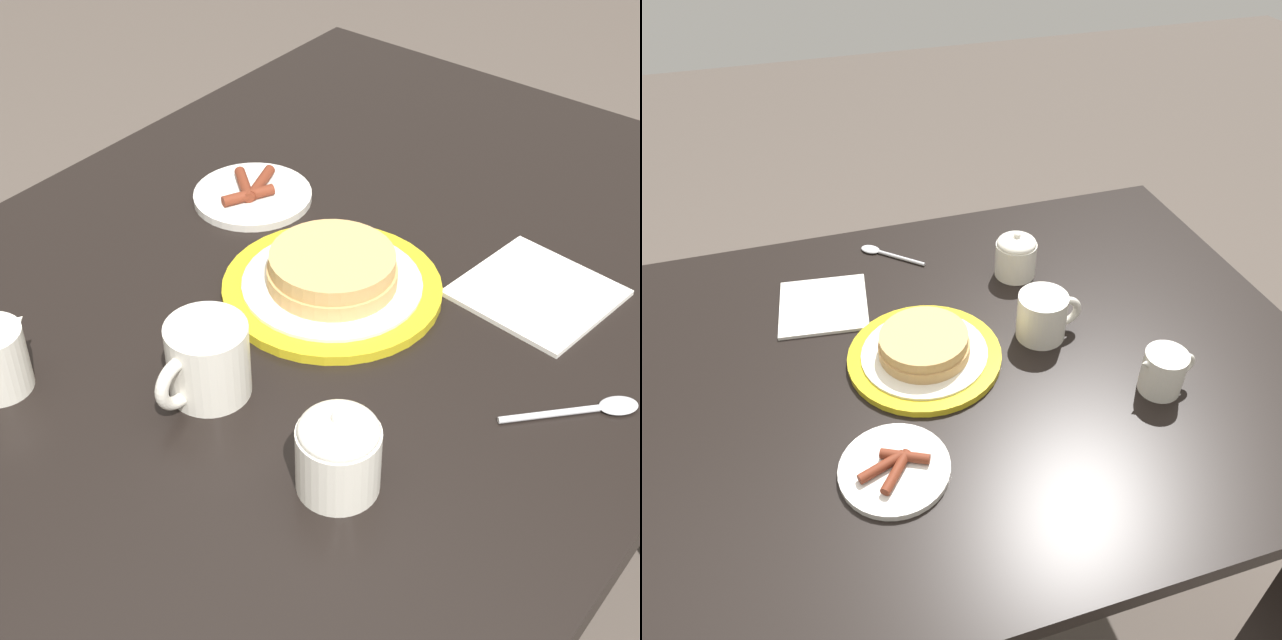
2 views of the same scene
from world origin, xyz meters
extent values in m
plane|color=#51473F|center=(0.00, 0.00, 0.00)|extent=(8.00, 8.00, 0.00)
cube|color=black|center=(0.00, 0.00, 0.74)|extent=(1.23, 0.86, 0.03)
cube|color=black|center=(-0.55, 0.37, 0.36)|extent=(0.07, 0.07, 0.72)
cube|color=black|center=(0.55, 0.37, 0.36)|extent=(0.07, 0.07, 0.72)
cylinder|color=gold|center=(-0.02, 0.02, 0.76)|extent=(0.25, 0.25, 0.01)
cylinder|color=white|center=(-0.02, 0.02, 0.77)|extent=(0.20, 0.20, 0.00)
cylinder|color=tan|center=(-0.02, 0.02, 0.78)|extent=(0.15, 0.15, 0.02)
cylinder|color=tan|center=(-0.02, 0.02, 0.80)|extent=(0.14, 0.14, 0.02)
cylinder|color=silver|center=(-0.11, -0.18, 0.76)|extent=(0.15, 0.15, 0.01)
cylinder|color=maroon|center=(-0.13, -0.18, 0.77)|extent=(0.07, 0.04, 0.01)
cylinder|color=maroon|center=(-0.09, -0.17, 0.77)|extent=(0.07, 0.04, 0.01)
cylinder|color=maroon|center=(-0.11, -0.20, 0.77)|extent=(0.05, 0.06, 0.01)
cylinder|color=silver|center=(0.18, 0.02, 0.79)|extent=(0.08, 0.08, 0.08)
torus|color=silver|center=(0.22, 0.02, 0.79)|extent=(0.06, 0.01, 0.06)
cylinder|color=brown|center=(0.18, 0.02, 0.83)|extent=(0.07, 0.07, 0.00)
cylinder|color=silver|center=(0.31, -0.15, 0.79)|extent=(0.06, 0.06, 0.07)
cone|color=silver|center=(0.28, -0.15, 0.81)|extent=(0.03, 0.03, 0.03)
torus|color=silver|center=(0.34, -0.15, 0.80)|extent=(0.04, 0.01, 0.04)
cylinder|color=silver|center=(0.21, 0.19, 0.79)|extent=(0.08, 0.08, 0.07)
ellipsoid|color=silver|center=(0.21, 0.19, 0.82)|extent=(0.07, 0.07, 0.03)
sphere|color=silver|center=(0.21, 0.19, 0.84)|extent=(0.01, 0.01, 0.01)
cube|color=silver|center=(-0.15, 0.20, 0.76)|extent=(0.17, 0.17, 0.01)
cylinder|color=silver|center=(0.01, 0.30, 0.76)|extent=(0.08, 0.07, 0.01)
ellipsoid|color=silver|center=(-0.04, 0.35, 0.76)|extent=(0.05, 0.05, 0.01)
camera|label=1|loc=(0.68, 0.54, 1.42)|focal=55.00mm
camera|label=2|loc=(-0.17, -0.69, 1.45)|focal=35.00mm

